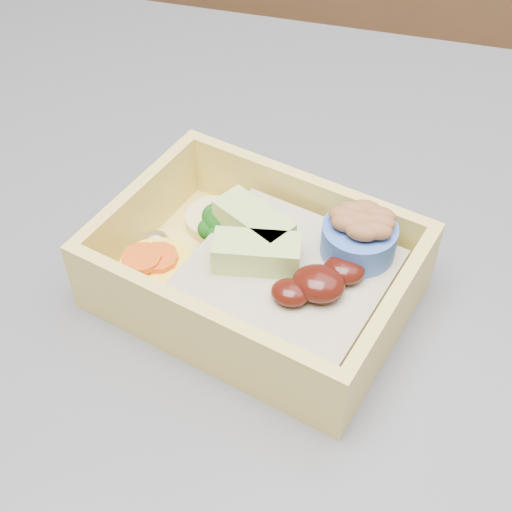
# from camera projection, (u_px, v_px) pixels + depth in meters

# --- Properties ---
(bento_box) EXTENTS (0.18, 0.15, 0.06)m
(bento_box) POSITION_uv_depth(u_px,v_px,m) (267.00, 271.00, 0.38)
(bento_box) COLOR #E4CB5E
(bento_box) RESTS_ON island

